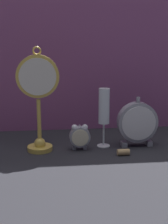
{
  "coord_description": "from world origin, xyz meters",
  "views": [
    {
      "loc": [
        -0.12,
        -1.01,
        0.38
      ],
      "look_at": [
        0.0,
        0.08,
        0.13
      ],
      "focal_mm": 50.0,
      "sensor_mm": 36.0,
      "label": 1
    }
  ],
  "objects_px": {
    "alarm_clock_twin_bell": "(80,136)",
    "wine_cork": "(123,152)",
    "champagne_flute": "(104,110)",
    "mantel_clock_silver": "(137,123)",
    "pocket_watch_on_stand": "(38,99)"
  },
  "relations": [
    {
      "from": "alarm_clock_twin_bell",
      "to": "mantel_clock_silver",
      "type": "xyz_separation_m",
      "value": [
        0.21,
        0.02,
        0.04
      ]
    },
    {
      "from": "pocket_watch_on_stand",
      "to": "mantel_clock_silver",
      "type": "xyz_separation_m",
      "value": [
        0.36,
        0.01,
        -0.1
      ]
    },
    {
      "from": "alarm_clock_twin_bell",
      "to": "wine_cork",
      "type": "bearing_deg",
      "value": -26.92
    },
    {
      "from": "wine_cork",
      "to": "champagne_flute",
      "type": "bearing_deg",
      "value": 116.83
    },
    {
      "from": "champagne_flute",
      "to": "alarm_clock_twin_bell",
      "type": "bearing_deg",
      "value": -162.56
    },
    {
      "from": "alarm_clock_twin_bell",
      "to": "wine_cork",
      "type": "relative_size",
      "value": 2.23
    },
    {
      "from": "alarm_clock_twin_bell",
      "to": "wine_cork",
      "type": "height_order",
      "value": "alarm_clock_twin_bell"
    },
    {
      "from": "mantel_clock_silver",
      "to": "wine_cork",
      "type": "xyz_separation_m",
      "value": [
        -0.07,
        -0.09,
        -0.08
      ]
    },
    {
      "from": "champagne_flute",
      "to": "mantel_clock_silver",
      "type": "bearing_deg",
      "value": -5.14
    },
    {
      "from": "pocket_watch_on_stand",
      "to": "mantel_clock_silver",
      "type": "bearing_deg",
      "value": 1.44
    },
    {
      "from": "mantel_clock_silver",
      "to": "pocket_watch_on_stand",
      "type": "bearing_deg",
      "value": -178.56
    },
    {
      "from": "alarm_clock_twin_bell",
      "to": "champagne_flute",
      "type": "height_order",
      "value": "champagne_flute"
    },
    {
      "from": "alarm_clock_twin_bell",
      "to": "champagne_flute",
      "type": "bearing_deg",
      "value": 17.44
    },
    {
      "from": "pocket_watch_on_stand",
      "to": "champagne_flute",
      "type": "height_order",
      "value": "pocket_watch_on_stand"
    },
    {
      "from": "alarm_clock_twin_bell",
      "to": "wine_cork",
      "type": "xyz_separation_m",
      "value": [
        0.14,
        -0.07,
        -0.04
      ]
    }
  ]
}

